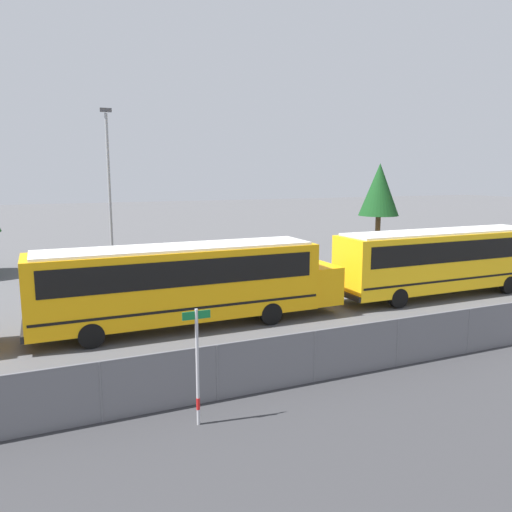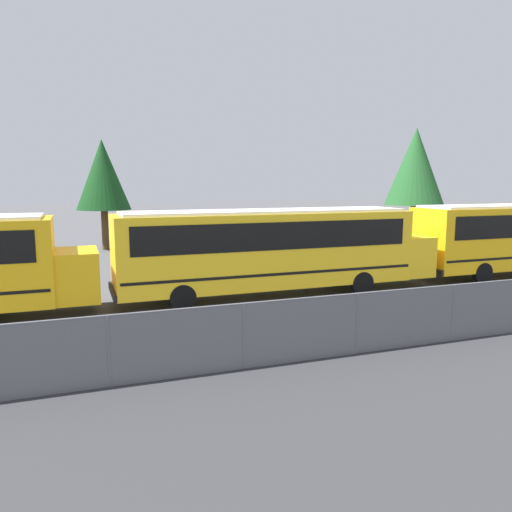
# 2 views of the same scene
# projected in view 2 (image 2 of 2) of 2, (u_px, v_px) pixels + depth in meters

# --- Properties ---
(school_bus_4) EXTENTS (12.88, 2.53, 3.33)m
(school_bus_4) POSITION_uv_depth(u_px,v_px,m) (274.00, 245.00, 19.14)
(school_bus_4) COLOR yellow
(school_bus_4) RESTS_ON ground_plane
(tree_0) EXTENTS (4.71, 4.71, 8.65)m
(tree_0) POSITION_uv_depth(u_px,v_px,m) (415.00, 167.00, 40.01)
(tree_0) COLOR #51381E
(tree_0) RESTS_ON ground_plane
(tree_3) EXTENTS (3.43, 3.43, 7.05)m
(tree_3) POSITION_uv_depth(u_px,v_px,m) (103.00, 175.00, 31.80)
(tree_3) COLOR #51381E
(tree_3) RESTS_ON ground_plane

